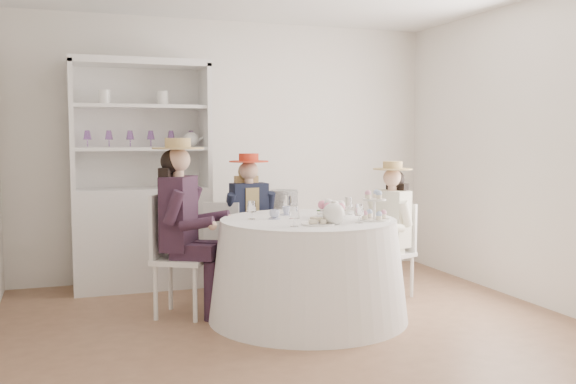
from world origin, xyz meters
name	(u,v)px	position (x,y,z in m)	size (l,w,h in m)	color
ground	(292,325)	(0.00, 0.00, 0.00)	(4.50, 4.50, 0.00)	brown
wall_back	(229,149)	(0.00, 2.00, 1.35)	(4.50, 4.50, 0.00)	silver
wall_front	(432,166)	(0.00, -2.00, 1.35)	(4.50, 4.50, 0.00)	silver
wall_right	(530,152)	(2.25, 0.00, 1.35)	(4.50, 4.50, 0.00)	silver
tea_table	(308,269)	(0.19, 0.15, 0.41)	(1.63, 1.63, 0.82)	white
hutch	(142,208)	(-0.96, 1.71, 0.79)	(1.46, 0.85, 2.23)	silver
side_table	(284,247)	(0.54, 1.75, 0.31)	(0.40, 0.40, 0.62)	silver
hatbox	(284,204)	(0.54, 1.75, 0.77)	(0.30, 0.30, 0.30)	black
guest_left	(182,216)	(-0.77, 0.55, 0.83)	(0.63, 0.58, 1.48)	silver
guest_mid	(250,214)	(-0.01, 1.17, 0.75)	(0.48, 0.50, 1.33)	silver
guest_right	(390,221)	(1.15, 0.54, 0.71)	(0.52, 0.48, 1.26)	silver
spare_chair	(224,243)	(-0.25, 1.24, 0.47)	(0.48, 0.48, 0.87)	silver
teacup_a	(275,215)	(-0.07, 0.22, 0.86)	(0.09, 0.09, 0.07)	white
teacup_b	(286,211)	(0.10, 0.44, 0.85)	(0.07, 0.07, 0.07)	white
teacup_c	(331,212)	(0.44, 0.27, 0.86)	(0.09, 0.09, 0.07)	white
flower_bowl	(335,215)	(0.42, 0.13, 0.85)	(0.21, 0.21, 0.05)	white
flower_arrangement	(334,206)	(0.42, 0.15, 0.92)	(0.20, 0.20, 0.08)	pink
table_teapot	(334,214)	(0.26, -0.21, 0.90)	(0.25, 0.18, 0.19)	white
sandwich_plate	(318,223)	(0.14, -0.21, 0.84)	(0.26, 0.26, 0.06)	white
cupcake_stand	(374,210)	(0.66, -0.11, 0.91)	(0.25, 0.25, 0.23)	white
stemware_set	(308,210)	(0.19, 0.15, 0.90)	(0.95, 0.92, 0.15)	white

